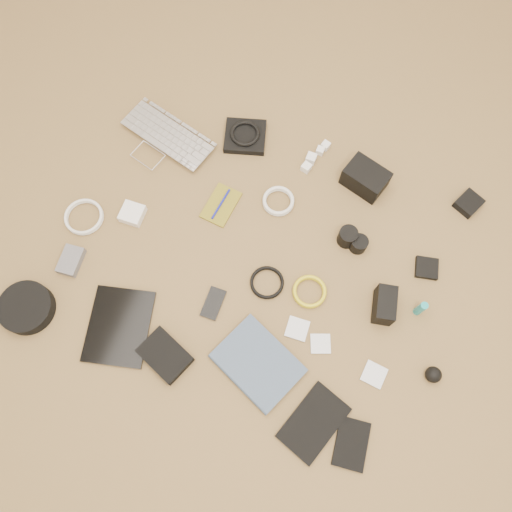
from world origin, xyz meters
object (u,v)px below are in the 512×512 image
(laptop, at_px, (160,145))
(tablet, at_px, (119,326))
(phone, at_px, (213,303))
(headphone_case, at_px, (27,308))
(dslr_camera, at_px, (365,178))
(paperback, at_px, (236,385))

(laptop, relative_size, tablet, 1.39)
(phone, distance_m, headphone_case, 0.61)
(dslr_camera, height_order, phone, dslr_camera)
(phone, height_order, paperback, paperback)
(headphone_case, relative_size, paperback, 0.68)
(laptop, distance_m, dslr_camera, 0.76)
(dslr_camera, bearing_deg, phone, -101.84)
(laptop, height_order, phone, laptop)
(dslr_camera, bearing_deg, tablet, -109.86)
(phone, xyz_separation_m, paperback, (0.17, -0.22, 0.01))
(dslr_camera, height_order, headphone_case, dslr_camera)
(tablet, height_order, headphone_case, headphone_case)
(tablet, relative_size, paperback, 0.99)
(laptop, distance_m, tablet, 0.68)
(dslr_camera, xyz_separation_m, phone, (-0.33, -0.61, -0.04))
(phone, height_order, headphone_case, headphone_case)
(tablet, xyz_separation_m, paperback, (0.43, -0.04, 0.01))
(laptop, height_order, paperback, laptop)
(dslr_camera, bearing_deg, headphone_case, -119.67)
(dslr_camera, relative_size, paperback, 0.58)
(tablet, xyz_separation_m, phone, (0.26, 0.18, -0.00))
(tablet, distance_m, phone, 0.31)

